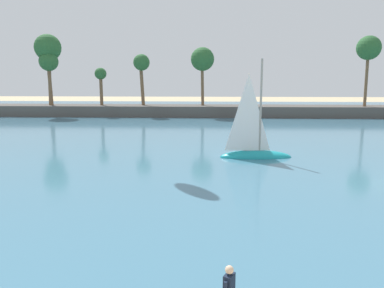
% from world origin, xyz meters
% --- Properties ---
extents(sea, '(220.00, 92.96, 0.06)m').
position_xyz_m(sea, '(0.00, 55.13, 0.03)').
color(sea, teal).
rests_on(sea, ground).
extents(palm_headland, '(112.76, 6.51, 13.24)m').
position_xyz_m(palm_headland, '(1.70, 61.47, 3.08)').
color(palm_headland, '#514C47').
rests_on(palm_headland, ground).
extents(sailboat_mid_bay, '(5.68, 2.01, 8.10)m').
position_xyz_m(sailboat_mid_bay, '(6.49, 28.89, 0.79)').
color(sailboat_mid_bay, teal).
rests_on(sailboat_mid_bay, sea).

